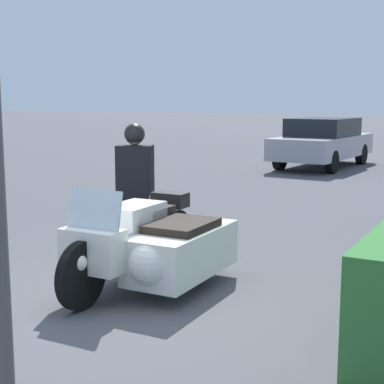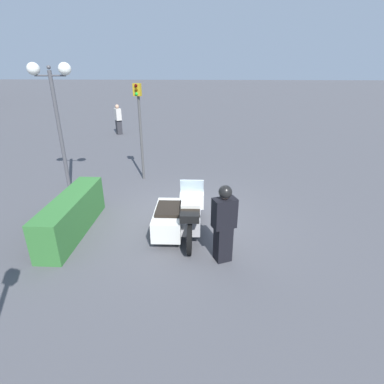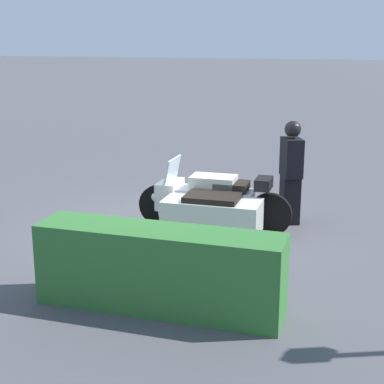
# 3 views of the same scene
# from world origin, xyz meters

# --- Properties ---
(ground_plane) EXTENTS (160.00, 160.00, 0.00)m
(ground_plane) POSITION_xyz_m (0.00, 0.00, 0.00)
(ground_plane) COLOR #4C4C51
(police_motorcycle) EXTENTS (2.57, 1.21, 1.17)m
(police_motorcycle) POSITION_xyz_m (-0.65, -0.01, 0.48)
(police_motorcycle) COLOR black
(police_motorcycle) RESTS_ON ground
(officer_rider) EXTENTS (0.46, 0.55, 1.75)m
(officer_rider) POSITION_xyz_m (-1.82, -1.05, 0.92)
(officer_rider) COLOR black
(officer_rider) RESTS_ON ground
(parked_car_background) EXTENTS (4.65, 2.08, 1.50)m
(parked_car_background) POSITION_xyz_m (-13.13, -1.83, 0.79)
(parked_car_background) COLOR #9E9EA3
(parked_car_background) RESTS_ON ground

